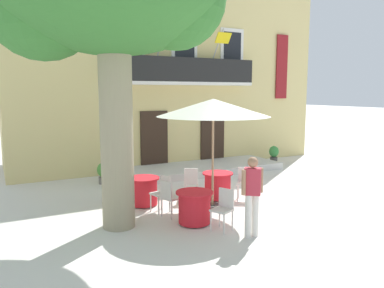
# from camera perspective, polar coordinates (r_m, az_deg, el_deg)

# --- Properties ---
(ground_plane) EXTENTS (120.00, 120.00, 0.00)m
(ground_plane) POSITION_cam_1_polar(r_m,az_deg,el_deg) (10.84, 7.28, -8.42)
(ground_plane) COLOR silver
(building_facade) EXTENTS (13.00, 5.09, 7.50)m
(building_facade) POSITION_cam_1_polar(r_m,az_deg,el_deg) (16.91, -4.28, 10.28)
(building_facade) COLOR #DBC67F
(building_facade) RESTS_ON ground
(entrance_step_platform) EXTENTS (6.57, 2.14, 0.25)m
(entrance_step_platform) POSITION_cam_1_polar(r_m,az_deg,el_deg) (14.43, 0.73, -3.74)
(entrance_step_platform) COLOR silver
(entrance_step_platform) RESTS_ON ground
(cafe_table_near_tree) EXTENTS (0.86, 0.86, 0.76)m
(cafe_table_near_tree) POSITION_cam_1_polar(r_m,az_deg,el_deg) (10.85, 3.86, -6.21)
(cafe_table_near_tree) COLOR red
(cafe_table_near_tree) RESTS_ON ground
(cafe_chair_near_tree_0) EXTENTS (0.55, 0.55, 0.91)m
(cafe_chair_near_tree_0) POSITION_cam_1_polar(r_m,az_deg,el_deg) (10.74, -0.14, -5.58)
(cafe_chair_near_tree_0) COLOR silver
(cafe_chair_near_tree_0) RESTS_ON ground
(cafe_chair_near_tree_1) EXTENTS (0.56, 0.56, 0.91)m
(cafe_chair_near_tree_1) POSITION_cam_1_polar(r_m,az_deg,el_deg) (10.81, 7.88, -5.56)
(cafe_chair_near_tree_1) COLOR silver
(cafe_chair_near_tree_1) RESTS_ON ground
(cafe_table_middle) EXTENTS (0.86, 0.86, 0.76)m
(cafe_table_middle) POSITION_cam_1_polar(r_m,az_deg,el_deg) (10.31, -7.30, -7.00)
(cafe_table_middle) COLOR red
(cafe_table_middle) RESTS_ON ground
(cafe_chair_middle_0) EXTENTS (0.46, 0.46, 0.91)m
(cafe_chair_middle_0) POSITION_cam_1_polar(r_m,az_deg,el_deg) (10.89, -9.64, -5.51)
(cafe_chair_middle_0) COLOR silver
(cafe_chair_middle_0) RESTS_ON ground
(cafe_chair_middle_1) EXTENTS (0.48, 0.48, 0.91)m
(cafe_chair_middle_1) POSITION_cam_1_polar(r_m,az_deg,el_deg) (9.73, -4.46, -7.03)
(cafe_chair_middle_1) COLOR silver
(cafe_chair_middle_1) RESTS_ON ground
(cafe_table_front) EXTENTS (0.86, 0.86, 0.76)m
(cafe_table_front) POSITION_cam_1_polar(r_m,az_deg,el_deg) (8.84, 0.37, -9.46)
(cafe_table_front) COLOR red
(cafe_table_front) RESTS_ON ground
(cafe_chair_front_0) EXTENTS (0.51, 0.51, 0.91)m
(cafe_chair_front_0) POSITION_cam_1_polar(r_m,az_deg,el_deg) (9.25, -3.42, -7.80)
(cafe_chair_front_0) COLOR silver
(cafe_chair_front_0) RESTS_ON ground
(cafe_chair_front_1) EXTENTS (0.53, 0.53, 0.91)m
(cafe_chair_front_1) POSITION_cam_1_polar(r_m,az_deg,el_deg) (8.45, 4.79, -9.35)
(cafe_chair_front_1) COLOR silver
(cafe_chair_front_1) RESTS_ON ground
(cafe_umbrella) EXTENTS (2.90, 2.90, 2.85)m
(cafe_umbrella) POSITION_cam_1_polar(r_m,az_deg,el_deg) (9.69, 3.20, 5.40)
(cafe_umbrella) COLOR #997A56
(cafe_umbrella) RESTS_ON ground
(ground_planter_left) EXTENTS (0.37, 0.37, 0.70)m
(ground_planter_left) POSITION_cam_1_polar(r_m,az_deg,el_deg) (12.91, -13.23, -4.15)
(ground_planter_left) COLOR slate
(ground_planter_left) RESTS_ON ground
(ground_planter_right) EXTENTS (0.40, 0.40, 0.77)m
(ground_planter_right) POSITION_cam_1_polar(r_m,az_deg,el_deg) (16.32, 12.18, -1.47)
(ground_planter_right) COLOR #47423D
(ground_planter_right) RESTS_ON ground
(pedestrian_near_entrance) EXTENTS (0.53, 0.39, 1.70)m
(pedestrian_near_entrance) POSITION_cam_1_polar(r_m,az_deg,el_deg) (8.01, 9.03, -7.14)
(pedestrian_near_entrance) COLOR silver
(pedestrian_near_entrance) RESTS_ON ground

